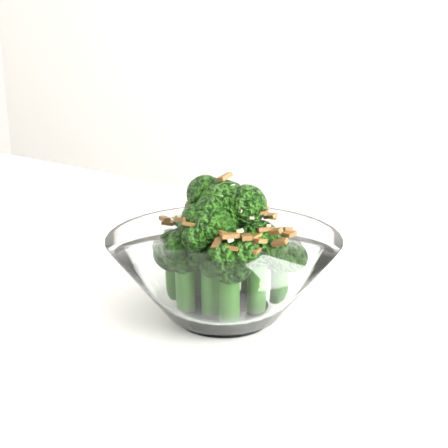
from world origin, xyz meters
The scene contains 2 objects.
table centered at (0.12, 0.04, 0.68)m, with size 1.30×0.96×0.75m.
broccoli_dish centered at (0.34, 0.08, 0.80)m, with size 0.19×0.19×0.13m.
Camera 1 is at (0.57, -0.34, 0.98)m, focal length 50.00 mm.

